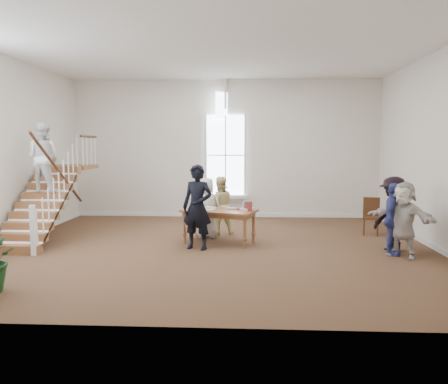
# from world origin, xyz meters

# --- Properties ---
(ground) EXTENTS (10.00, 10.00, 0.00)m
(ground) POSITION_xyz_m (0.00, 0.00, 0.00)
(ground) COLOR #412B19
(ground) RESTS_ON ground
(room_shell) EXTENTS (10.49, 10.00, 10.00)m
(room_shell) POSITION_xyz_m (-0.00, 4.39, 0.40)
(room_shell) COLOR silver
(room_shell) RESTS_ON ground
(staircase) EXTENTS (1.10, 4.10, 2.92)m
(staircase) POSITION_xyz_m (-4.34, 0.75, 1.62)
(staircase) COLOR brown
(staircase) RESTS_ON ground
(library_table) EXTENTS (1.92, 1.37, 0.88)m
(library_table) POSITION_xyz_m (0.04, 0.51, 0.73)
(library_table) COLOR brown
(library_table) RESTS_ON ground
(police_officer) EXTENTS (0.81, 0.65, 1.93)m
(police_officer) POSITION_xyz_m (-0.42, -0.15, 0.97)
(police_officer) COLOR black
(police_officer) RESTS_ON ground
(elderly_woman) EXTENTS (0.77, 0.50, 1.55)m
(elderly_woman) POSITION_xyz_m (-0.32, 1.10, 0.77)
(elderly_woman) COLOR beige
(elderly_woman) RESTS_ON ground
(person_yellow) EXTENTS (0.86, 0.74, 1.54)m
(person_yellow) POSITION_xyz_m (-0.02, 1.60, 0.77)
(person_yellow) COLOR beige
(person_yellow) RESTS_ON ground
(woman_cluster_a) EXTENTS (0.73, 0.99, 1.56)m
(woman_cluster_a) POSITION_xyz_m (3.84, -0.46, 0.78)
(woman_cluster_a) COLOR #363C83
(woman_cluster_a) RESTS_ON ground
(woman_cluster_b) EXTENTS (1.24, 1.10, 1.67)m
(woman_cluster_b) POSITION_xyz_m (4.00, -0.01, 0.83)
(woman_cluster_b) COLOR black
(woman_cluster_b) RESTS_ON ground
(woman_cluster_c) EXTENTS (1.37, 1.42, 1.61)m
(woman_cluster_c) POSITION_xyz_m (4.00, -0.66, 0.81)
(woman_cluster_c) COLOR beige
(woman_cluster_c) RESTS_ON ground
(side_chair) EXTENTS (0.52, 0.52, 0.98)m
(side_chair) POSITION_xyz_m (4.02, 1.76, 0.55)
(side_chair) COLOR #331E0E
(side_chair) RESTS_ON ground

